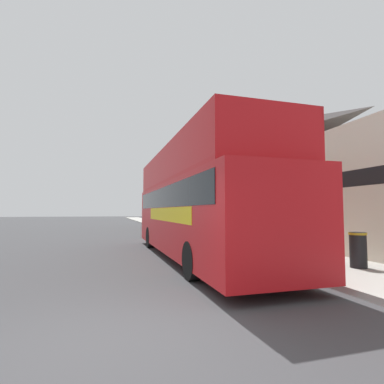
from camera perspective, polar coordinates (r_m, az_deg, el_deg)
The scene contains 10 objects.
ground_plane at distance 25.19m, azimuth -16.20°, elevation -7.38°, with size 144.00×144.00×0.00m, color #3D3D3F.
sidewalk at distance 23.10m, azimuth -0.09°, elevation -7.70°, with size 3.16×108.00×0.14m.
brick_terrace_rear at distance 27.66m, azimuth 7.28°, elevation 2.50°, with size 6.00×21.82×9.30m.
tour_bus at distance 11.13m, azimuth 0.47°, elevation -3.43°, with size 2.59×11.46×3.95m.
parked_car_ahead_of_bus at distance 20.17m, azimuth -5.60°, elevation -6.65°, with size 1.90×4.07×1.34m.
pedestrian_second at distance 10.14m, azimuth 18.37°, elevation -6.31°, with size 0.46×0.25×1.76m.
lamp_post_nearest at distance 11.14m, azimuth 13.52°, elevation 6.26°, with size 0.35×0.35×5.07m.
lamp_post_second at distance 18.39m, azimuth 0.85°, elevation 1.46°, with size 0.35×0.35×4.64m.
lamp_post_third at distance 26.12m, azimuth -4.33°, elevation 0.17°, with size 0.35×0.35×4.79m.
litter_bin at distance 9.63m, azimuth 29.07°, elevation -9.44°, with size 0.48×0.48×0.98m.
Camera 1 is at (-0.04, -4.13, 1.71)m, focal length 28.00 mm.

